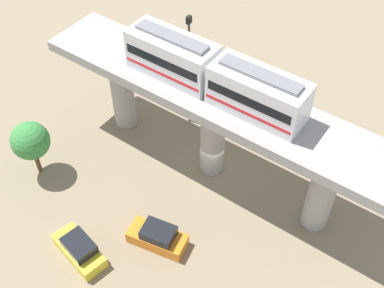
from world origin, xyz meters
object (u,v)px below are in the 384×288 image
at_px(train, 213,74).
at_px(parked_car_yellow, 79,250).
at_px(tree_near_viaduct, 30,141).
at_px(parked_car_orange, 158,237).
at_px(tree_mid_lot, 231,87).
at_px(signal_post, 189,68).

relative_size(train, parked_car_yellow, 3.03).
bearing_deg(tree_near_viaduct, parked_car_orange, 91.02).
relative_size(tree_mid_lot, signal_post, 0.41).
bearing_deg(parked_car_yellow, tree_mid_lot, -169.93).
distance_m(tree_near_viaduct, signal_post, 13.62).
bearing_deg(train, tree_mid_lot, -160.62).
height_order(parked_car_yellow, parked_car_orange, same).
xyz_separation_m(train, tree_near_viaduct, (8.32, -10.97, -6.16)).
bearing_deg(parked_car_orange, signal_post, -165.99).
height_order(parked_car_yellow, tree_near_viaduct, tree_near_viaduct).
xyz_separation_m(train, tree_mid_lot, (-6.52, -2.30, -6.79)).
distance_m(parked_car_orange, tree_mid_lot, 15.15).
xyz_separation_m(train, parked_car_orange, (8.11, 1.01, -8.88)).
bearing_deg(tree_near_viaduct, signal_post, 151.02).
height_order(tree_mid_lot, signal_post, signal_post).
bearing_deg(train, tree_near_viaduct, -52.82).
bearing_deg(tree_mid_lot, tree_near_viaduct, -30.30).
height_order(tree_near_viaduct, tree_mid_lot, tree_near_viaduct).
distance_m(train, parked_car_yellow, 15.24).
bearing_deg(tree_near_viaduct, train, 127.18).
bearing_deg(train, parked_car_yellow, -13.01).
xyz_separation_m(train, signal_post, (-3.40, -4.48, -3.75)).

